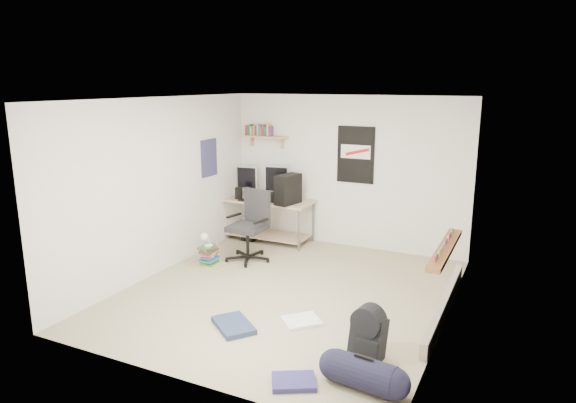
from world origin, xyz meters
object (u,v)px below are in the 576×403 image
at_px(duffel_bag, 363,375).
at_px(book_stack, 209,255).
at_px(desk, 267,220).
at_px(backpack, 368,338).
at_px(office_chair, 247,230).

distance_m(duffel_bag, book_stack, 3.72).
bearing_deg(desk, book_stack, -112.64).
relative_size(duffel_bag, book_stack, 1.22).
xyz_separation_m(desk, backpack, (2.75, -3.01, -0.16)).
relative_size(office_chair, duffel_bag, 1.87).
bearing_deg(office_chair, desk, 114.20).
height_order(desk, duffel_bag, desk).
relative_size(desk, book_stack, 3.39).
distance_m(backpack, duffel_bag, 0.58).
bearing_deg(book_stack, desk, 82.45).
height_order(desk, backpack, desk).
bearing_deg(backpack, duffel_bag, -66.80).
height_order(backpack, book_stack, backpack).
bearing_deg(backpack, office_chair, 152.09).
bearing_deg(backpack, desk, 142.43).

